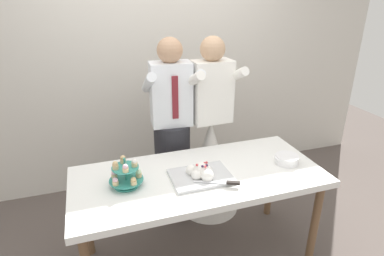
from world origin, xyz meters
name	(u,v)px	position (x,y,z in m)	size (l,w,h in m)	color
ground_plane	(198,256)	(0.00, 0.00, 0.00)	(8.00, 8.00, 0.00)	#564C47
rear_wall	(154,49)	(0.00, 1.39, 1.45)	(5.20, 0.10, 2.90)	beige
dessert_table	(199,183)	(0.00, 0.00, 0.70)	(1.80, 0.80, 0.78)	white
cupcake_stand	(126,175)	(-0.51, 0.01, 0.86)	(0.23, 0.23, 0.21)	teal
main_cake_tray	(201,174)	(0.00, -0.06, 0.81)	(0.42, 0.36, 0.13)	silver
plate_stack	(286,159)	(0.69, -0.06, 0.81)	(0.18, 0.18, 0.07)	white
person_groom	(172,142)	(-0.03, 0.64, 0.75)	(0.49, 0.52, 1.66)	#232328
person_bride	(210,155)	(0.32, 0.59, 0.58)	(0.56, 0.56, 1.66)	white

